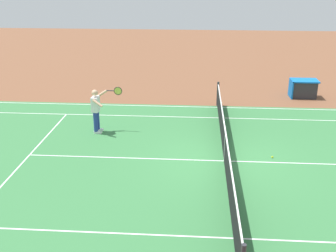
{
  "coord_description": "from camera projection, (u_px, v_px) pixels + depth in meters",
  "views": [
    {
      "loc": [
        0.93,
        12.27,
        5.82
      ],
      "look_at": [
        1.86,
        -0.66,
        0.9
      ],
      "focal_mm": 44.91,
      "sensor_mm": 36.0,
      "label": 1
    }
  ],
  "objects": [
    {
      "name": "ground_plane",
      "position": [
        224.0,
        161.0,
        13.44
      ],
      "size": [
        60.0,
        60.0,
        0.0
      ],
      "primitive_type": "plane",
      "color": "brown"
    },
    {
      "name": "tennis_player_near",
      "position": [
        97.0,
        109.0,
        15.47
      ],
      "size": [
        1.09,
        0.78,
        1.7
      ],
      "color": "navy",
      "rests_on": "ground_plane"
    },
    {
      "name": "tennis_net",
      "position": [
        225.0,
        147.0,
        13.27
      ],
      "size": [
        0.1,
        11.7,
        1.08
      ],
      "color": "#2D2D33",
      "rests_on": "ground_plane"
    },
    {
      "name": "court_line_markings",
      "position": [
        224.0,
        161.0,
        13.44
      ],
      "size": [
        23.85,
        11.05,
        0.01
      ],
      "color": "white",
      "rests_on": "ground_plane"
    },
    {
      "name": "tennis_ball",
      "position": [
        272.0,
        157.0,
        13.65
      ],
      "size": [
        0.07,
        0.07,
        0.07
      ],
      "primitive_type": "sphere",
      "color": "#CCE01E",
      "rests_on": "ground_plane"
    },
    {
      "name": "court_slab",
      "position": [
        224.0,
        161.0,
        13.44
      ],
      "size": [
        24.2,
        11.4,
        0.0
      ],
      "primitive_type": "cube",
      "color": "#387A42",
      "rests_on": "ground_plane"
    },
    {
      "name": "equipment_cart_tarped",
      "position": [
        303.0,
        88.0,
        19.87
      ],
      "size": [
        1.25,
        0.84,
        0.85
      ],
      "color": "#2D2D33",
      "rests_on": "ground_plane"
    }
  ]
}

